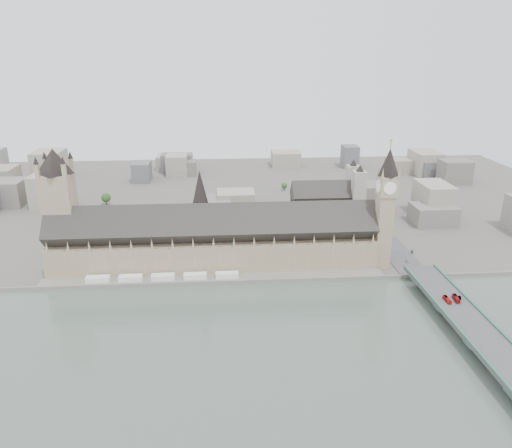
{
  "coord_description": "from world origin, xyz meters",
  "views": [
    {
      "loc": [
        7.03,
        -364.65,
        172.72
      ],
      "look_at": [
        35.18,
        24.02,
        35.05
      ],
      "focal_mm": 35.0,
      "sensor_mm": 36.0,
      "label": 1
    }
  ],
  "objects": [
    {
      "name": "bridge_parapets",
      "position": [
        162.0,
        -132.0,
        10.82
      ],
      "size": [
        25.0,
        235.0,
        1.15
      ],
      "primitive_type": null,
      "color": "#396854",
      "rests_on": "westminster_bridge"
    },
    {
      "name": "terrace_tents",
      "position": [
        -40.0,
        -7.0,
        4.0
      ],
      "size": [
        118.0,
        7.0,
        4.0
      ],
      "color": "white",
      "rests_on": "river_terrace"
    },
    {
      "name": "red_bus_north",
      "position": [
        158.41,
        -72.94,
        11.65
      ],
      "size": [
        2.5,
        10.11,
        2.81
      ],
      "primitive_type": "imported",
      "rotation": [
        0.0,
        0.0,
        -0.01
      ],
      "color": "red",
      "rests_on": "westminster_bridge"
    },
    {
      "name": "car_approach",
      "position": [
        165.91,
        11.86,
        11.08
      ],
      "size": [
        4.27,
        6.15,
        1.65
      ],
      "primitive_type": "imported",
      "rotation": [
        0.0,
        0.0,
        -0.38
      ],
      "color": "gray",
      "rests_on": "westminster_bridge"
    },
    {
      "name": "red_bus_south",
      "position": [
        165.08,
        -72.06,
        11.76
      ],
      "size": [
        4.13,
        11.12,
        3.03
      ],
      "primitive_type": "imported",
      "rotation": [
        0.0,
        0.0,
        -0.15
      ],
      "color": "#A3141C",
      "rests_on": "westminster_bridge"
    },
    {
      "name": "victoria_tower",
      "position": [
        -122.0,
        26.0,
        55.2
      ],
      "size": [
        30.0,
        30.0,
        100.0
      ],
      "color": "#9C8B6A",
      "rests_on": "ground"
    },
    {
      "name": "river_thames",
      "position": [
        0.0,
        -165.0,
        0.0
      ],
      "size": [
        600.0,
        600.0,
        0.0
      ],
      "primitive_type": "plane",
      "color": "#49574D",
      "rests_on": "ground"
    },
    {
      "name": "embankment_wall",
      "position": [
        0.0,
        -15.0,
        1.5
      ],
      "size": [
        600.0,
        1.5,
        3.0
      ],
      "primitive_type": "cube",
      "color": "slate",
      "rests_on": "ground"
    },
    {
      "name": "river_terrace",
      "position": [
        0.0,
        -7.5,
        1.0
      ],
      "size": [
        270.0,
        15.0,
        2.0
      ],
      "primitive_type": "cube",
      "color": "slate",
      "rests_on": "ground"
    },
    {
      "name": "elizabeth_tower",
      "position": [
        138.0,
        8.0,
        58.09
      ],
      "size": [
        17.0,
        17.0,
        107.5
      ],
      "color": "#9C8B6A",
      "rests_on": "ground"
    },
    {
      "name": "palace_of_westminster",
      "position": [
        0.0,
        19.7,
        22.71
      ],
      "size": [
        265.0,
        40.73,
        55.44
      ],
      "color": "#9C8B6A",
      "rests_on": "ground"
    },
    {
      "name": "westminster_bridge",
      "position": [
        162.0,
        -87.5,
        5.12
      ],
      "size": [
        25.0,
        325.0,
        10.25
      ],
      "primitive_type": "cube",
      "color": "#474749",
      "rests_on": "ground"
    },
    {
      "name": "central_tower",
      "position": [
        -10.0,
        26.0,
        57.92
      ],
      "size": [
        13.0,
        13.0,
        48.0
      ],
      "color": "gray",
      "rests_on": "ground"
    },
    {
      "name": "ground",
      "position": [
        0.0,
        0.0,
        0.0
      ],
      "size": [
        900.0,
        900.0,
        0.0
      ],
      "primitive_type": "plane",
      "color": "#595651",
      "rests_on": "ground"
    },
    {
      "name": "westminster_abbey",
      "position": [
        110.92,
        95.0,
        25.08
      ],
      "size": [
        68.0,
        36.0,
        64.0
      ],
      "color": "gray",
      "rests_on": "ground"
    },
    {
      "name": "park_trees",
      "position": [
        -10.0,
        60.0,
        7.5
      ],
      "size": [
        110.0,
        30.0,
        15.0
      ],
      "primitive_type": null,
      "color": "#1E4117",
      "rests_on": "ground"
    },
    {
      "name": "city_skyline_inland",
      "position": [
        0.0,
        245.0,
        19.0
      ],
      "size": [
        720.0,
        360.0,
        38.0
      ],
      "primitive_type": null,
      "color": "gray",
      "rests_on": "ground"
    },
    {
      "name": "car_silver",
      "position": [
        168.93,
        -69.42,
        10.97
      ],
      "size": [
        2.79,
        4.65,
        1.45
      ],
      "primitive_type": "imported",
      "rotation": [
        0.0,
        0.0,
        -0.31
      ],
      "color": "gray",
      "rests_on": "westminster_bridge"
    }
  ]
}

